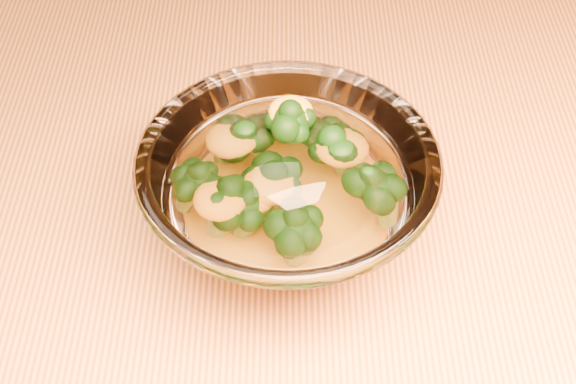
{
  "coord_description": "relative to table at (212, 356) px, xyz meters",
  "views": [
    {
      "loc": [
        0.06,
        -0.35,
        1.24
      ],
      "look_at": [
        0.06,
        0.05,
        0.81
      ],
      "focal_mm": 50.0,
      "sensor_mm": 36.0,
      "label": 1
    }
  ],
  "objects": [
    {
      "name": "broccoli_heap",
      "position": [
        0.06,
        0.06,
        0.16
      ],
      "size": [
        0.16,
        0.14,
        0.08
      ],
      "color": "black",
      "rests_on": "cheese_sauce"
    },
    {
      "name": "glass_bowl",
      "position": [
        0.06,
        0.05,
        0.15
      ],
      "size": [
        0.22,
        0.22,
        0.1
      ],
      "color": "white",
      "rests_on": "table"
    },
    {
      "name": "table",
      "position": [
        0.0,
        0.0,
        0.0
      ],
      "size": [
        1.2,
        0.8,
        0.75
      ],
      "color": "#DD8142",
      "rests_on": "ground"
    },
    {
      "name": "cheese_sauce",
      "position": [
        0.06,
        0.05,
        0.13
      ],
      "size": [
        0.11,
        0.11,
        0.03
      ],
      "primitive_type": "ellipsoid",
      "color": "yellow",
      "rests_on": "glass_bowl"
    }
  ]
}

